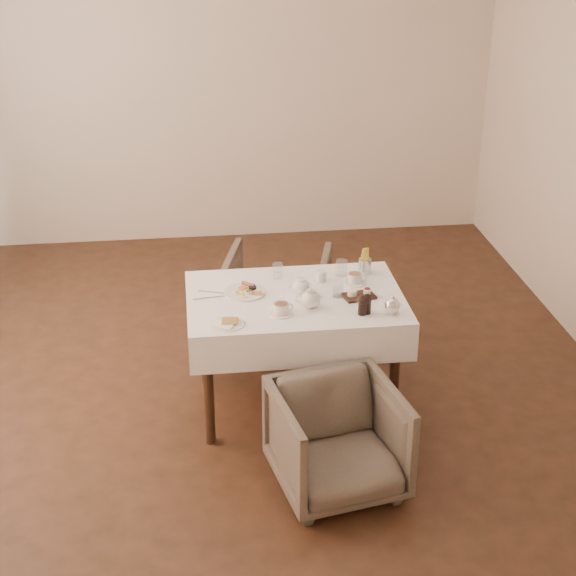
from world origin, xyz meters
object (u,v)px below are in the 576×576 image
at_px(breakfast_plate, 245,291).
at_px(armchair_far, 277,298).
at_px(armchair_near, 338,440).
at_px(teapot_centre, 301,285).
at_px(table, 295,314).

bearing_deg(breakfast_plate, armchair_far, 49.32).
distance_m(armchair_near, armchair_far, 1.70).
bearing_deg(breakfast_plate, teapot_centre, -30.40).
xyz_separation_m(armchair_near, armchair_far, (-0.13, 1.69, 0.03)).
relative_size(armchair_far, teapot_centre, 4.98).
bearing_deg(table, teapot_centre, 38.84).
height_order(table, breakfast_plate, breakfast_plate).
xyz_separation_m(armchair_near, teapot_centre, (-0.08, 0.86, 0.51)).
relative_size(armchair_far, breakfast_plate, 2.85).
relative_size(table, armchair_far, 1.78).
xyz_separation_m(armchair_far, breakfast_plate, (-0.28, -0.77, 0.44)).
distance_m(armchair_near, teapot_centre, 1.01).
distance_m(armchair_near, breakfast_plate, 1.11).
bearing_deg(armchair_far, teapot_centre, 107.84).
xyz_separation_m(armchair_near, breakfast_plate, (-0.41, 0.92, 0.46)).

